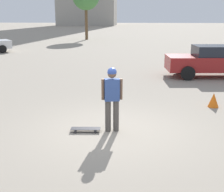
% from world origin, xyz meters
% --- Properties ---
extents(ground_plane, '(220.00, 220.00, 0.00)m').
position_xyz_m(ground_plane, '(0.00, 0.00, 0.00)').
color(ground_plane, gray).
extents(person, '(0.53, 0.25, 1.67)m').
position_xyz_m(person, '(0.00, 0.00, 0.97)').
color(person, '#4C4742').
rests_on(person, ground_plane).
extents(skateboard, '(0.78, 0.33, 0.09)m').
position_xyz_m(skateboard, '(0.68, 0.10, 0.07)').
color(skateboard, '#232328').
rests_on(skateboard, ground_plane).
extents(car_parked_near, '(4.41, 2.13, 1.51)m').
position_xyz_m(car_parked_near, '(-4.32, -7.64, 0.78)').
color(car_parked_near, maroon).
rests_on(car_parked_near, ground_plane).
extents(traffic_cone, '(0.35, 0.35, 0.47)m').
position_xyz_m(traffic_cone, '(-3.16, -2.40, 0.23)').
color(traffic_cone, orange).
rests_on(traffic_cone, ground_plane).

